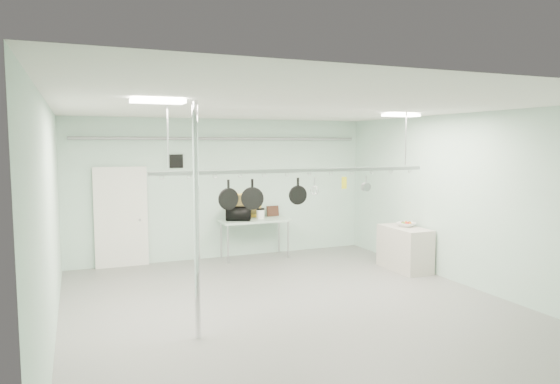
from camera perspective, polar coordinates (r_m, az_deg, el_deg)
name	(u,v)px	position (r m, az deg, el deg)	size (l,w,h in m)	color
floor	(294,309)	(8.21, 1.65, -13.19)	(8.00, 8.00, 0.00)	gray
ceiling	(295,108)	(7.79, 1.72, 9.60)	(7.00, 8.00, 0.02)	silver
back_wall	(224,189)	(11.58, -6.39, 0.38)	(7.00, 0.02, 3.20)	#A8CAB9
right_wall	(468,200)	(9.79, 20.68, -0.89)	(0.02, 8.00, 3.20)	#A8CAB9
door	(121,218)	(11.19, -17.69, -2.87)	(1.10, 0.10, 2.20)	silver
wall_vent	(176,161)	(11.27, -11.79, 3.47)	(0.30, 0.04, 0.30)	black
conduit_pipe	(225,139)	(11.45, -6.32, 6.09)	(0.07, 0.07, 6.60)	gray
chrome_pole	(197,222)	(6.74, -9.52, -3.39)	(0.08, 0.08, 3.20)	silver
prep_table	(255,222)	(11.49, -2.92, -3.49)	(1.60, 0.70, 0.91)	silver
side_cabinet	(405,249)	(10.82, 14.05, -6.28)	(0.60, 1.20, 0.90)	beige
pot_rack	(298,169)	(8.14, 2.12, 2.67)	(4.80, 0.06, 1.00)	#B7B7BC
light_panel_left	(158,101)	(6.39, -13.78, 10.06)	(0.65, 0.30, 0.05)	white
light_panel_right	(401,115)	(9.52, 13.65, 8.54)	(0.65, 0.30, 0.05)	white
microwave	(239,214)	(11.35, -4.74, -2.47)	(0.55, 0.37, 0.30)	black
coffee_canister	(260,214)	(11.55, -2.25, -2.55)	(0.18, 0.18, 0.21)	white
painting_large	(246,206)	(11.68, -3.96, -1.55)	(0.78, 0.05, 0.58)	gold
painting_small	(273,211)	(11.93, -0.83, -2.19)	(0.30, 0.04, 0.25)	#381E13
fruit_bowl	(406,225)	(10.81, 14.24, -3.63)	(0.37, 0.37, 0.09)	white
skillet_left	(228,194)	(7.75, -5.91, -0.27)	(0.34, 0.06, 0.46)	black
skillet_mid	(252,194)	(7.87, -3.18, -0.23)	(0.36, 0.06, 0.48)	black
skillet_right	(298,191)	(8.16, 2.06, 0.11)	(0.31, 0.06, 0.44)	black
whisk	(315,186)	(8.29, 3.98, 0.72)	(0.15, 0.15, 0.28)	#B9B8BD
grater	(344,183)	(8.55, 7.34, 1.05)	(0.09, 0.02, 0.22)	gold
saucepan	(366,183)	(8.77, 9.79, 0.99)	(0.15, 0.09, 0.27)	#BDBCC1
fruit_cluster	(406,223)	(10.80, 14.25, -3.42)	(0.24, 0.24, 0.09)	#B11013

